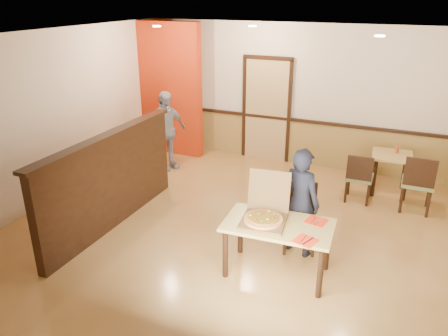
# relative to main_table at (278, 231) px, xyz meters

# --- Properties ---
(floor) EXTENTS (7.00, 7.00, 0.00)m
(floor) POSITION_rel_main_table_xyz_m (-0.66, 0.42, -0.60)
(floor) COLOR tan
(floor) RESTS_ON ground
(ceiling) EXTENTS (7.00, 7.00, 0.00)m
(ceiling) POSITION_rel_main_table_xyz_m (-0.66, 0.42, 2.20)
(ceiling) COLOR black
(ceiling) RESTS_ON wall_back
(wall_back) EXTENTS (7.00, 0.00, 7.00)m
(wall_back) POSITION_rel_main_table_xyz_m (-0.66, 3.92, 0.80)
(wall_back) COLOR beige
(wall_back) RESTS_ON floor
(wall_left) EXTENTS (0.00, 7.00, 7.00)m
(wall_left) POSITION_rel_main_table_xyz_m (-4.16, 0.42, 0.80)
(wall_left) COLOR beige
(wall_left) RESTS_ON floor
(wainscot_back) EXTENTS (7.00, 0.04, 0.90)m
(wainscot_back) POSITION_rel_main_table_xyz_m (-0.66, 3.89, -0.15)
(wainscot_back) COLOR olive
(wainscot_back) RESTS_ON floor
(chair_rail_back) EXTENTS (7.00, 0.06, 0.06)m
(chair_rail_back) POSITION_rel_main_table_xyz_m (-0.66, 3.87, 0.32)
(chair_rail_back) COLOR black
(chair_rail_back) RESTS_ON wall_back
(back_door) EXTENTS (0.90, 0.06, 2.10)m
(back_door) POSITION_rel_main_table_xyz_m (-1.46, 3.88, 0.45)
(back_door) COLOR tan
(back_door) RESTS_ON wall_back
(booth_partition) EXTENTS (0.20, 3.10, 1.44)m
(booth_partition) POSITION_rel_main_table_xyz_m (-2.66, 0.22, 0.13)
(booth_partition) COLOR black
(booth_partition) RESTS_ON floor
(red_accent_panel) EXTENTS (1.60, 0.20, 2.78)m
(red_accent_panel) POSITION_rel_main_table_xyz_m (-3.56, 3.42, 0.80)
(red_accent_panel) COLOR #AB290C
(red_accent_panel) RESTS_ON floor
(spot_a) EXTENTS (0.14, 0.14, 0.02)m
(spot_a) POSITION_rel_main_table_xyz_m (-2.96, 2.22, 2.18)
(spot_a) COLOR beige
(spot_a) RESTS_ON ceiling
(spot_b) EXTENTS (0.14, 0.14, 0.02)m
(spot_b) POSITION_rel_main_table_xyz_m (-1.46, 2.92, 2.18)
(spot_b) COLOR beige
(spot_b) RESTS_ON ceiling
(spot_c) EXTENTS (0.14, 0.14, 0.02)m
(spot_c) POSITION_rel_main_table_xyz_m (0.74, 1.92, 2.18)
(spot_c) COLOR beige
(spot_c) RESTS_ON ceiling
(main_table) EXTENTS (1.37, 0.83, 0.71)m
(main_table) POSITION_rel_main_table_xyz_m (0.00, 0.00, 0.00)
(main_table) COLOR tan
(main_table) RESTS_ON floor
(diner_chair) EXTENTS (0.56, 0.56, 0.92)m
(diner_chair) POSITION_rel_main_table_xyz_m (0.09, 0.74, -0.10)
(diner_chair) COLOR olive
(diner_chair) RESTS_ON floor
(side_chair_left) EXTENTS (0.44, 0.44, 0.87)m
(side_chair_left) POSITION_rel_main_table_xyz_m (0.65, 2.51, -0.13)
(side_chair_left) COLOR olive
(side_chair_left) RESTS_ON floor
(side_chair_right) EXTENTS (0.49, 0.49, 0.97)m
(side_chair_right) POSITION_rel_main_table_xyz_m (1.55, 2.50, -0.07)
(side_chair_right) COLOR olive
(side_chair_right) RESTS_ON floor
(side_table) EXTENTS (0.72, 0.72, 0.72)m
(side_table) POSITION_rel_main_table_xyz_m (1.10, 3.12, -0.06)
(side_table) COLOR tan
(side_table) RESTS_ON floor
(diner) EXTENTS (0.63, 0.50, 1.51)m
(diner) POSITION_rel_main_table_xyz_m (0.11, 0.59, 0.15)
(diner) COLOR black
(diner) RESTS_ON floor
(passerby) EXTENTS (0.74, 1.00, 1.58)m
(passerby) POSITION_rel_main_table_xyz_m (-3.08, 2.51, 0.19)
(passerby) COLOR gray
(passerby) RESTS_ON floor
(pizza_box) EXTENTS (0.60, 0.68, 0.56)m
(pizza_box) POSITION_rel_main_table_xyz_m (-0.18, -0.00, 0.18)
(pizza_box) COLOR brown
(pizza_box) RESTS_ON main_table
(pizza) EXTENTS (0.58, 0.58, 0.03)m
(pizza) POSITION_rel_main_table_xyz_m (-0.18, -0.06, 0.16)
(pizza) COLOR #DC8C50
(pizza) RESTS_ON pizza_box
(napkin_near) EXTENTS (0.29, 0.29, 0.01)m
(napkin_near) POSITION_rel_main_table_xyz_m (0.40, -0.26, 0.11)
(napkin_near) COLOR red
(napkin_near) RESTS_ON main_table
(napkin_far) EXTENTS (0.28, 0.28, 0.01)m
(napkin_far) POSITION_rel_main_table_xyz_m (0.41, 0.24, 0.11)
(napkin_far) COLOR red
(napkin_far) RESTS_ON main_table
(condiment) EXTENTS (0.05, 0.05, 0.13)m
(condiment) POSITION_rel_main_table_xyz_m (1.16, 3.23, 0.18)
(condiment) COLOR #9C3C1C
(condiment) RESTS_ON side_table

